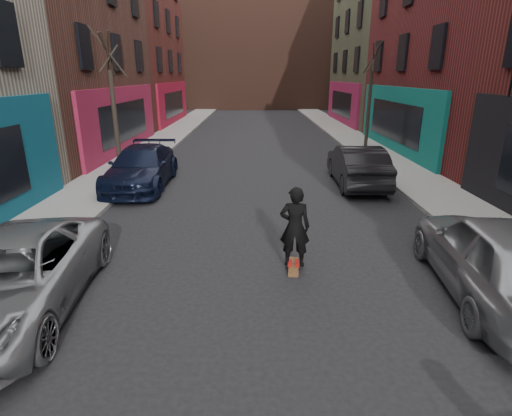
{
  "coord_description": "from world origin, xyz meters",
  "views": [
    {
      "loc": [
        -0.29,
        0.76,
        4.08
      ],
      "look_at": [
        -0.26,
        8.21,
        1.6
      ],
      "focal_mm": 28.0,
      "sensor_mm": 36.0,
      "label": 1
    }
  ],
  "objects_px": {
    "parked_left_end": "(142,167)",
    "skateboarder": "(295,227)",
    "parked_left_far": "(11,277)",
    "skateboard": "(293,267)",
    "parked_right_end": "(357,165)",
    "tree_right_far": "(371,86)",
    "parked_right_far": "(498,257)",
    "tree_left_far": "(112,93)"
  },
  "relations": [
    {
      "from": "parked_left_end",
      "to": "skateboarder",
      "type": "distance_m",
      "value": 8.66
    },
    {
      "from": "parked_left_far",
      "to": "skateboard",
      "type": "relative_size",
      "value": 6.3
    },
    {
      "from": "parked_left_far",
      "to": "parked_left_end",
      "type": "bearing_deg",
      "value": 84.92
    },
    {
      "from": "skateboarder",
      "to": "parked_right_end",
      "type": "bearing_deg",
      "value": -107.6
    },
    {
      "from": "tree_right_far",
      "to": "parked_left_far",
      "type": "distance_m",
      "value": 20.28
    },
    {
      "from": "tree_right_far",
      "to": "parked_left_far",
      "type": "height_order",
      "value": "tree_right_far"
    },
    {
      "from": "parked_left_end",
      "to": "tree_right_far",
      "type": "bearing_deg",
      "value": 36.78
    },
    {
      "from": "parked_left_far",
      "to": "skateboarder",
      "type": "bearing_deg",
      "value": 12.76
    },
    {
      "from": "tree_right_far",
      "to": "parked_right_far",
      "type": "distance_m",
      "value": 16.76
    },
    {
      "from": "parked_left_far",
      "to": "parked_left_end",
      "type": "relative_size",
      "value": 0.97
    },
    {
      "from": "tree_left_far",
      "to": "parked_left_end",
      "type": "xyz_separation_m",
      "value": [
        1.6,
        -2.33,
        -2.63
      ]
    },
    {
      "from": "parked_left_far",
      "to": "parked_right_end",
      "type": "height_order",
      "value": "parked_right_end"
    },
    {
      "from": "tree_right_far",
      "to": "skateboarder",
      "type": "distance_m",
      "value": 16.47
    },
    {
      "from": "tree_left_far",
      "to": "skateboard",
      "type": "distance_m",
      "value": 11.95
    },
    {
      "from": "parked_right_end",
      "to": "skateboarder",
      "type": "distance_m",
      "value": 7.78
    },
    {
      "from": "parked_right_far",
      "to": "tree_left_far",
      "type": "bearing_deg",
      "value": -38.69
    },
    {
      "from": "tree_right_far",
      "to": "skateboarder",
      "type": "relative_size",
      "value": 3.8
    },
    {
      "from": "parked_right_end",
      "to": "skateboard",
      "type": "relative_size",
      "value": 5.88
    },
    {
      "from": "tree_right_far",
      "to": "skateboard",
      "type": "distance_m",
      "value": 16.64
    },
    {
      "from": "parked_left_end",
      "to": "parked_right_end",
      "type": "distance_m",
      "value": 8.28
    },
    {
      "from": "skateboard",
      "to": "parked_left_far",
      "type": "bearing_deg",
      "value": -156.27
    },
    {
      "from": "tree_left_far",
      "to": "parked_left_end",
      "type": "height_order",
      "value": "tree_left_far"
    },
    {
      "from": "tree_left_far",
      "to": "parked_right_end",
      "type": "distance_m",
      "value": 10.43
    },
    {
      "from": "parked_right_far",
      "to": "tree_right_far",
      "type": "bearing_deg",
      "value": -90.46
    },
    {
      "from": "parked_left_end",
      "to": "tree_left_far",
      "type": "bearing_deg",
      "value": 123.68
    },
    {
      "from": "tree_right_far",
      "to": "parked_right_far",
      "type": "bearing_deg",
      "value": -96.62
    },
    {
      "from": "skateboard",
      "to": "parked_right_far",
      "type": "bearing_deg",
      "value": -11.57
    },
    {
      "from": "skateboarder",
      "to": "tree_left_far",
      "type": "bearing_deg",
      "value": -47.95
    },
    {
      "from": "tree_left_far",
      "to": "parked_right_far",
      "type": "xyz_separation_m",
      "value": [
        10.49,
        -10.44,
        -2.54
      ]
    },
    {
      "from": "tree_left_far",
      "to": "parked_left_end",
      "type": "relative_size",
      "value": 1.25
    },
    {
      "from": "parked_right_far",
      "to": "skateboarder",
      "type": "height_order",
      "value": "skateboarder"
    },
    {
      "from": "tree_right_far",
      "to": "skateboard",
      "type": "xyz_separation_m",
      "value": [
        -5.63,
        -15.27,
        -3.48
      ]
    },
    {
      "from": "tree_left_far",
      "to": "parked_left_far",
      "type": "relative_size",
      "value": 1.29
    },
    {
      "from": "parked_right_far",
      "to": "skateboarder",
      "type": "xyz_separation_m",
      "value": [
        -3.72,
        1.17,
        0.16
      ]
    },
    {
      "from": "tree_right_far",
      "to": "parked_right_end",
      "type": "bearing_deg",
      "value": -107.27
    },
    {
      "from": "skateboarder",
      "to": "skateboard",
      "type": "bearing_deg",
      "value": -0.0
    },
    {
      "from": "tree_left_far",
      "to": "parked_right_end",
      "type": "bearing_deg",
      "value": -12.18
    },
    {
      "from": "skateboard",
      "to": "tree_right_far",
      "type": "bearing_deg",
      "value": 75.65
    },
    {
      "from": "parked_right_far",
      "to": "parked_right_end",
      "type": "relative_size",
      "value": 1.05
    },
    {
      "from": "parked_right_end",
      "to": "skateboarder",
      "type": "relative_size",
      "value": 2.63
    },
    {
      "from": "parked_left_end",
      "to": "parked_right_far",
      "type": "distance_m",
      "value": 12.04
    },
    {
      "from": "parked_right_end",
      "to": "tree_left_far",
      "type": "bearing_deg",
      "value": -10.45
    }
  ]
}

